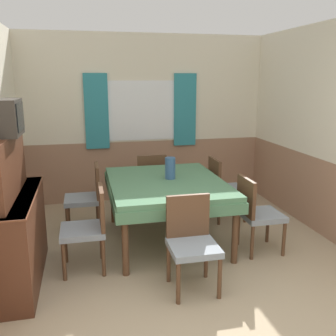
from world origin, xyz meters
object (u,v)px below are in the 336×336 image
dining_table (166,189)px  chair_head_near (192,240)px  chair_right_near (256,211)px  vase (170,168)px  sideboard (12,222)px  chair_head_window (151,180)px  chair_left_far (87,195)px  chair_left_near (89,225)px  tv (3,118)px  chair_right_far (223,186)px

dining_table → chair_head_near: 1.09m
chair_right_near → vase: size_ratio=3.36×
chair_right_near → chair_head_near: bearing=-58.7°
dining_table → sideboard: sideboard is taller
dining_table → chair_head_window: size_ratio=1.90×
chair_left_far → vase: size_ratio=3.36×
chair_left_far → vase: vase is taller
chair_head_near → chair_head_window: bearing=-90.0°
sideboard → vase: sideboard is taller
dining_table → chair_head_near: bearing=-90.0°
chair_left_far → sideboard: size_ratio=0.61×
sideboard → vase: size_ratio=5.53×
chair_right_near → chair_left_near: same height
chair_head_window → chair_left_far: (-0.92, -0.56, 0.00)m
chair_right_near → sideboard: bearing=-87.9°
vase → chair_left_far: bearing=155.8°
chair_left_near → vase: vase is taller
chair_head_near → chair_head_window: same height
sideboard → chair_right_near: bearing=2.1°
dining_table → vase: 0.25m
chair_head_window → chair_left_far: 1.08m
dining_table → chair_left_near: bearing=-150.9°
chair_right_near → chair_left_far: bearing=-119.1°
chair_head_window → chair_left_far: same height
tv → vase: bearing=21.6°
sideboard → tv: (0.02, 0.01, 0.98)m
chair_head_window → vase: (0.06, -1.00, 0.41)m
chair_right_near → sideboard: sideboard is taller
chair_right_far → vase: vase is taller
chair_head_near → sideboard: bearing=-15.9°
dining_table → chair_left_near: (-0.92, -0.51, -0.18)m
chair_right_near → tv: tv is taller
chair_left_far → chair_head_near: bearing=-149.8°
vase → chair_right_near: bearing=-34.2°
sideboard → tv: bearing=35.1°
chair_right_near → sideboard: size_ratio=0.61×
chair_head_near → tv: bearing=-16.6°
chair_right_far → tv: tv is taller
dining_table → chair_head_near: (-0.00, -1.07, -0.18)m
chair_right_far → chair_left_near: same height
chair_head_window → chair_left_far: size_ratio=1.00×
chair_left_near → chair_right_far: bearing=-60.9°
chair_head_window → sideboard: (-1.63, -1.68, 0.14)m
chair_left_far → vase: 1.15m
tv → chair_left_far: bearing=58.0°
chair_left_far → vase: bearing=-114.2°
chair_right_near → chair_head_window: bearing=-149.8°
chair_head_near → chair_head_window: (0.00, 2.15, 0.00)m
sideboard → vase: 1.85m
vase → chair_left_near: bearing=-149.4°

